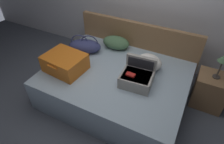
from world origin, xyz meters
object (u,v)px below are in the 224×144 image
Objects in this scene: duffel_bag at (85,46)px; pillow_center_head at (149,62)px; table_lamp at (224,60)px; bed at (115,85)px; hard_case_medium at (137,77)px; pillow_near_headboard at (116,43)px; nightstand at (210,91)px; hard_case_large at (65,63)px.

duffel_bag is 1.59× the size of pillow_center_head.
table_lamp is at bearing 12.57° from pillow_center_head.
pillow_center_head is 0.96m from table_lamp.
bed is 0.50m from hard_case_medium.
pillow_near_headboard reaches higher than bed.
hard_case_medium is 1.18× the size of pillow_center_head.
pillow_near_headboard is 1.61m from table_lamp.
nightstand is at bearing 12.57° from pillow_center_head.
bed is 0.82m from hard_case_large.
pillow_center_head is (1.08, 0.06, -0.00)m from duffel_bag.
pillow_center_head is at bearing -167.43° from table_lamp.
hard_case_medium reaches higher than hard_case_large.
hard_case_large is 0.95m from pillow_near_headboard.
table_lamp is at bearing 26.80° from hard_case_large.
hard_case_medium reaches higher than nightstand.
hard_case_large is 1.05m from hard_case_medium.
hard_case_large is 1.11× the size of nightstand.
pillow_center_head reaches higher than nightstand.
nightstand is at bearing 22.01° from bed.
table_lamp is at bearing 7.52° from duffel_bag.
hard_case_large is 1.57× the size of pillow_center_head.
hard_case_large is 1.34× the size of hard_case_medium.
table_lamp is (1.59, -0.08, 0.22)m from pillow_near_headboard.
pillow_near_headboard is (-0.29, 0.61, 0.36)m from bed.
bed is 0.82m from duffel_bag.
duffel_bag is 1.12× the size of nightstand.
pillow_center_head is at bearing 33.70° from hard_case_large.
pillow_center_head is (0.04, 0.38, 0.00)m from hard_case_medium.
duffel_bag reaches higher than pillow_center_head.
pillow_center_head is 0.71× the size of nightstand.
hard_case_large reaches higher than pillow_center_head.
hard_case_large is 0.99× the size of duffel_bag.
hard_case_large reaches higher than nightstand.
hard_case_medium is at bearing -9.70° from bed.
pillow_near_headboard is at bearing 115.85° from bed.
bed is at bearing -20.75° from duffel_bag.
duffel_bag is (-0.69, 0.26, 0.36)m from bed.
pillow_near_headboard reaches higher than nightstand.
bed is 3.45× the size of hard_case_large.
hard_case_medium is (0.35, -0.06, 0.36)m from bed.
hard_case_medium is 0.96× the size of pillow_near_headboard.
duffel_bag reaches higher than pillow_near_headboard.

